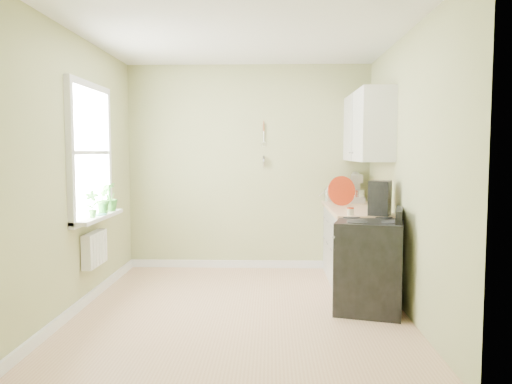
{
  "coord_description": "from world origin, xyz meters",
  "views": [
    {
      "loc": [
        0.3,
        -4.82,
        1.56
      ],
      "look_at": [
        0.14,
        0.55,
        1.12
      ],
      "focal_mm": 35.0,
      "sensor_mm": 36.0,
      "label": 1
    }
  ],
  "objects_px": {
    "stand_mixer": "(357,189)",
    "coffee_maker": "(380,199)",
    "stove": "(370,264)",
    "kettle": "(328,194)"
  },
  "relations": [
    {
      "from": "stand_mixer",
      "to": "kettle",
      "type": "height_order",
      "value": "stand_mixer"
    },
    {
      "from": "stove",
      "to": "stand_mixer",
      "type": "bearing_deg",
      "value": 85.48
    },
    {
      "from": "kettle",
      "to": "coffee_maker",
      "type": "bearing_deg",
      "value": -75.67
    },
    {
      "from": "kettle",
      "to": "coffee_maker",
      "type": "xyz_separation_m",
      "value": [
        0.36,
        -1.42,
        0.07
      ]
    },
    {
      "from": "stand_mixer",
      "to": "coffee_maker",
      "type": "height_order",
      "value": "stand_mixer"
    },
    {
      "from": "kettle",
      "to": "coffee_maker",
      "type": "height_order",
      "value": "coffee_maker"
    },
    {
      "from": "stove",
      "to": "kettle",
      "type": "height_order",
      "value": "kettle"
    },
    {
      "from": "kettle",
      "to": "coffee_maker",
      "type": "relative_size",
      "value": 0.54
    },
    {
      "from": "stand_mixer",
      "to": "coffee_maker",
      "type": "xyz_separation_m",
      "value": [
        0.01,
        -1.3,
        0.0
      ]
    },
    {
      "from": "stove",
      "to": "kettle",
      "type": "relative_size",
      "value": 5.29
    }
  ]
}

